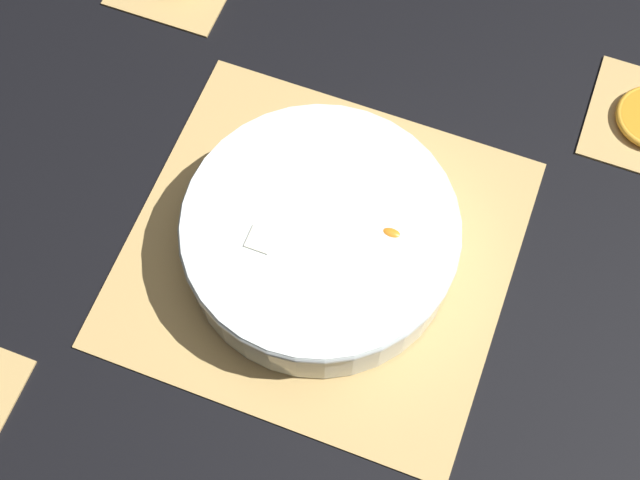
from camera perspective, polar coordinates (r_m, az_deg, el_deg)
ground_plane at (r=0.99m, az=-0.00°, el=-0.81°), size 6.00×6.00×0.00m
bamboo_mat_center at (r=0.99m, az=-0.00°, el=-0.73°), size 0.41×0.39×0.01m
fruit_salad_bowl at (r=0.95m, az=0.02°, el=0.28°), size 0.30×0.30×0.07m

